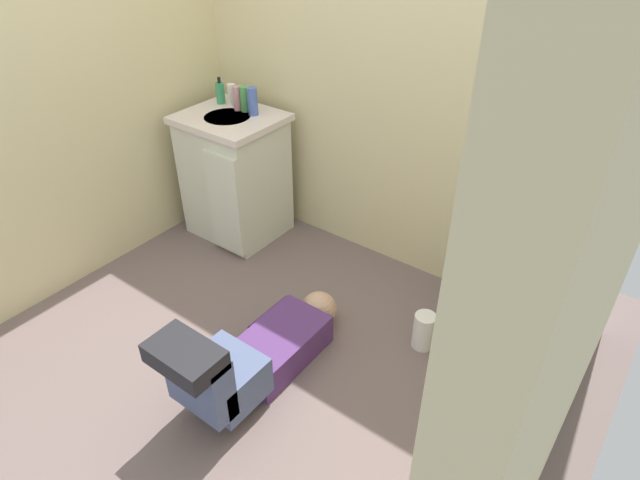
% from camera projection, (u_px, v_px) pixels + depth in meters
% --- Properties ---
extents(ground_plane, '(3.08, 3.20, 0.04)m').
position_uv_depth(ground_plane, '(264.00, 354.00, 2.78)').
color(ground_plane, '#6D5B59').
extents(wall_back, '(2.74, 0.08, 2.40)m').
position_uv_depth(wall_back, '(393.00, 64.00, 2.84)').
color(wall_back, beige).
rests_on(wall_back, ground_plane).
extents(wall_left, '(0.08, 2.20, 2.40)m').
position_uv_depth(wall_left, '(54.00, 71.00, 2.74)').
color(wall_left, beige).
rests_on(wall_left, ground_plane).
extents(wall_right, '(0.08, 2.20, 2.40)m').
position_uv_depth(wall_right, '(610.00, 253.00, 1.43)').
color(wall_right, beige).
rests_on(wall_right, ground_plane).
extents(toilet, '(0.36, 0.46, 0.75)m').
position_uv_depth(toilet, '(514.00, 281.00, 2.66)').
color(toilet, silver).
rests_on(toilet, ground_plane).
extents(vanity_cabinet, '(0.60, 0.53, 0.82)m').
position_uv_depth(vanity_cabinet, '(235.00, 175.00, 3.47)').
color(vanity_cabinet, silver).
rests_on(vanity_cabinet, ground_plane).
extents(faucet, '(0.02, 0.02, 0.10)m').
position_uv_depth(faucet, '(245.00, 101.00, 3.31)').
color(faucet, silver).
rests_on(faucet, vanity_cabinet).
extents(person_plumber, '(0.39, 1.06, 0.52)m').
position_uv_depth(person_plumber, '(253.00, 354.00, 2.51)').
color(person_plumber, '#512D6B').
rests_on(person_plumber, ground_plane).
extents(tissue_box, '(0.22, 0.11, 0.10)m').
position_uv_depth(tissue_box, '(531.00, 195.00, 2.49)').
color(tissue_box, silver).
rests_on(tissue_box, toilet).
extents(toiletry_bag, '(0.12, 0.09, 0.11)m').
position_uv_depth(toiletry_bag, '(564.00, 204.00, 2.42)').
color(toiletry_bag, '#26262D').
rests_on(toiletry_bag, toilet).
extents(soap_dispenser, '(0.06, 0.06, 0.17)m').
position_uv_depth(soap_dispenser, '(220.00, 93.00, 3.38)').
color(soap_dispenser, '#389560').
rests_on(soap_dispenser, vanity_cabinet).
extents(bottle_white, '(0.05, 0.05, 0.14)m').
position_uv_depth(bottle_white, '(232.00, 95.00, 3.35)').
color(bottle_white, white).
rests_on(bottle_white, vanity_cabinet).
extents(bottle_pink, '(0.05, 0.05, 0.15)m').
position_uv_depth(bottle_pink, '(237.00, 98.00, 3.28)').
color(bottle_pink, pink).
rests_on(bottle_pink, vanity_cabinet).
extents(bottle_green, '(0.06, 0.06, 0.15)m').
position_uv_depth(bottle_green, '(245.00, 99.00, 3.27)').
color(bottle_green, '#4A9C4F').
rests_on(bottle_green, vanity_cabinet).
extents(bottle_blue, '(0.06, 0.06, 0.17)m').
position_uv_depth(bottle_blue, '(253.00, 101.00, 3.21)').
color(bottle_blue, '#4764B9').
rests_on(bottle_blue, vanity_cabinet).
extents(paper_towel_roll, '(0.11, 0.11, 0.20)m').
position_uv_depth(paper_towel_roll, '(424.00, 331.00, 2.74)').
color(paper_towel_roll, white).
rests_on(paper_towel_roll, ground_plane).
extents(toilet_paper_roll, '(0.11, 0.11, 0.10)m').
position_uv_depth(toilet_paper_roll, '(463.00, 480.00, 2.13)').
color(toilet_paper_roll, white).
rests_on(toilet_paper_roll, ground_plane).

